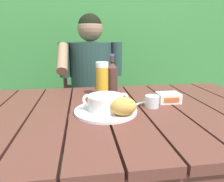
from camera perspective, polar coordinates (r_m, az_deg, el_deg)
dining_table at (r=1.00m, az=3.09°, el=-9.66°), size 1.50×0.91×0.76m
hedge_backdrop at (r=2.54m, az=-5.78°, el=18.98°), size 3.97×0.93×3.11m
chair_near_diner at (r=1.89m, az=-5.73°, el=-4.16°), size 0.50×0.45×0.95m
person_eating at (r=1.62m, az=-5.72°, el=2.29°), size 0.48×0.47×1.25m
serving_plate at (r=0.93m, az=-1.74°, el=-5.51°), size 0.28×0.28×0.01m
soup_bowl at (r=0.91m, az=-1.76°, el=-3.10°), size 0.21×0.16×0.07m
bread_roll at (r=0.85m, az=3.13°, el=-4.24°), size 0.12×0.10×0.08m
beer_glass at (r=1.15m, az=-2.72°, el=3.23°), size 0.07×0.07×0.19m
beer_bottle at (r=1.21m, az=-0.03°, el=3.88°), size 0.07×0.07×0.23m
water_glass_small at (r=1.00m, az=11.00°, el=-2.84°), size 0.07×0.07×0.06m
butter_tub at (r=1.09m, az=15.28°, el=-1.79°), size 0.11×0.09×0.05m
table_knife at (r=1.02m, az=5.71°, el=-3.79°), size 0.15×0.07×0.01m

